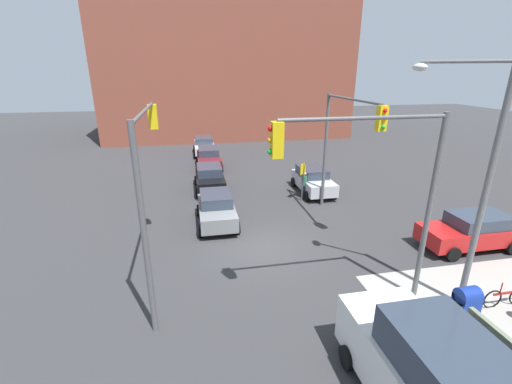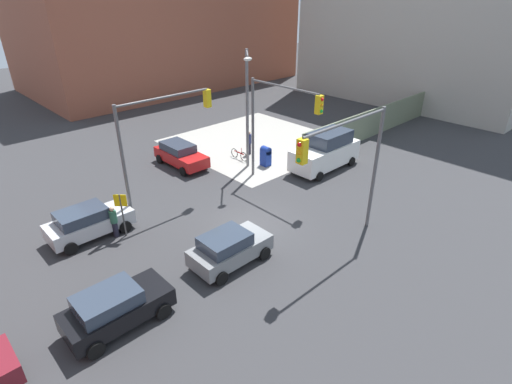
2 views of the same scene
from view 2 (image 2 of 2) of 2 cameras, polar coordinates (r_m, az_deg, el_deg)
ground_plane at (r=21.77m, az=-1.00°, el=-4.51°), size 120.00×120.00×0.00m
sidewalk_corner at (r=33.25m, az=-0.04°, el=7.18°), size 12.00×12.00×0.01m
construction_fence at (r=35.99m, az=16.77°, el=9.61°), size 19.29×0.12×2.40m
building_warehouse_north at (r=55.68m, az=-13.61°, el=22.10°), size 32.00×18.00×14.02m
smokestack at (r=60.77m, az=0.60°, el=24.31°), size 1.80×1.80×16.43m
traffic_signal_nw_corner at (r=21.93m, az=-13.63°, el=8.41°), size 5.84×0.36×6.50m
traffic_signal_se_corner at (r=18.51m, az=13.35°, el=4.96°), size 6.15×0.36×6.50m
traffic_signal_ne_corner at (r=24.32m, az=3.02°, el=10.96°), size 0.36×5.57×6.50m
street_lamp_corner at (r=26.78m, az=-1.25°, el=12.68°), size 1.95×2.10×8.00m
warning_sign_two_way at (r=21.05m, az=-18.66°, el=-2.14°), size 0.48×0.48×2.40m
mailbox_blue at (r=28.48m, az=1.39°, el=5.24°), size 0.56×0.64×1.43m
sedan_black at (r=16.36m, az=-19.42°, el=-15.25°), size 3.97×2.02×1.62m
hatchback_gray at (r=18.46m, az=-3.84°, el=-7.97°), size 3.83×2.02×1.62m
sedan_silver at (r=22.02m, az=-22.87°, el=-3.96°), size 4.15×2.02×1.62m
coupe_red at (r=28.94m, az=-10.74°, el=5.30°), size 2.02×4.43×1.62m
van_white_delivery at (r=28.28m, az=9.95°, el=5.78°), size 5.40×2.32×2.62m
pedestrian_crossing at (r=30.42m, az=-1.00°, el=7.11°), size 0.36×0.36×1.82m
pedestrian_waiting at (r=21.50m, az=-19.62°, el=-3.97°), size 0.36×0.36×1.71m
bicycle_leaning_on_fence at (r=29.76m, az=-2.43°, el=5.35°), size 0.05×1.75×0.97m
bicycle_at_crosswalk at (r=23.32m, az=-23.95°, el=-3.81°), size 1.75×0.05×0.97m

